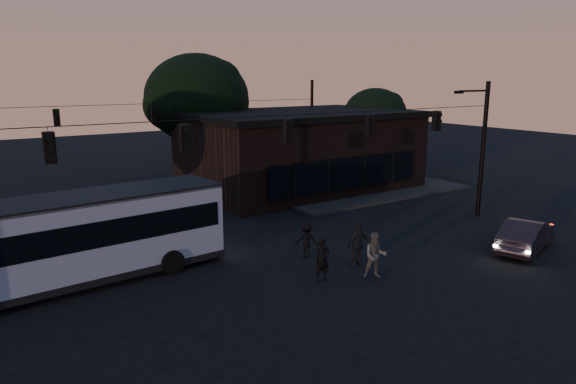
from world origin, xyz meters
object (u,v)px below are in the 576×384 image
pedestrian_a (322,260)px  pedestrian_b (375,255)px  car (526,235)px  building (300,150)px  pedestrian_d (307,240)px  pedestrian_c (358,244)px  bus (66,237)px

pedestrian_a → pedestrian_b: (1.91, -0.90, 0.06)m
car → pedestrian_a: 10.14m
building → pedestrian_d: size_ratio=9.89×
pedestrian_b → pedestrian_c: size_ratio=1.00×
building → pedestrian_d: bearing=-123.8°
car → pedestrian_c: size_ratio=2.41×
car → pedestrian_b: size_ratio=2.40×
bus → car: 19.53m
bus → pedestrian_b: size_ratio=6.66×
pedestrian_c → pedestrian_d: size_ratio=1.17×
building → pedestrian_a: 17.40m
car → pedestrian_b: pedestrian_b is taller
bus → pedestrian_a: (8.21, -4.99, -1.04)m
bus → pedestrian_c: 11.45m
bus → pedestrian_d: (9.27, -2.49, -1.12)m
pedestrian_c → pedestrian_a: bearing=16.8°
building → pedestrian_c: bearing=-116.1°
pedestrian_b → pedestrian_d: size_ratio=1.17×
pedestrian_b → pedestrian_a: bearing=-170.2°
building → bus: size_ratio=1.26×
pedestrian_b → pedestrian_c: bearing=110.2°
building → pedestrian_d: 14.76m
bus → car: (18.09, -7.26, -1.18)m
pedestrian_a → pedestrian_d: bearing=78.5°
building → bus: (-17.41, -9.66, -0.81)m
bus → pedestrian_a: size_ratio=7.12×
bus → car: bearing=-26.2°
pedestrian_a → pedestrian_d: (1.06, 2.49, -0.08)m
pedestrian_a → pedestrian_c: 2.36m
pedestrian_b → pedestrian_d: bearing=139.2°
building → pedestrian_a: size_ratio=9.00×
pedestrian_a → pedestrian_d: size_ratio=1.10×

